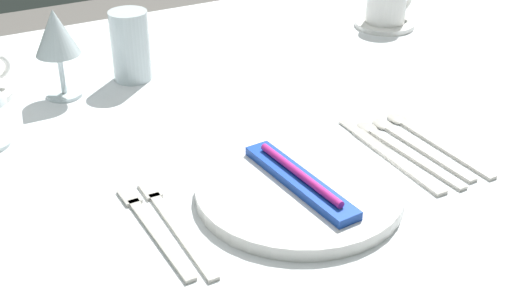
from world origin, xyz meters
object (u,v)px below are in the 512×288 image
object	(u,v)px
fork_outer	(173,222)
spoon_dessert	(408,140)
coffee_cup_left	(387,5)
dinner_knife	(390,156)
dinner_plate	(299,191)
wine_glass_centre	(56,36)
toothbrush_package	(300,180)
spoon_tea	(425,136)
drink_tumbler	(131,50)
spoon_soup	(395,145)
fork_inner	(151,226)

from	to	relation	value
fork_outer	spoon_dessert	size ratio (longest dim) A/B	1.05
spoon_dessert	coffee_cup_left	world-z (taller)	coffee_cup_left
dinner_knife	spoon_dessert	size ratio (longest dim) A/B	1.11
dinner_plate	wine_glass_centre	size ratio (longest dim) A/B	1.79
dinner_plate	toothbrush_package	bearing A→B (deg)	180.00
fork_outer	dinner_plate	bearing A→B (deg)	-7.38
dinner_plate	spoon_tea	size ratio (longest dim) A/B	1.23
drink_tumbler	toothbrush_package	bearing A→B (deg)	-82.27
spoon_soup	spoon_dessert	xyz separation A→B (m)	(0.03, 0.00, 0.00)
wine_glass_centre	fork_inner	bearing A→B (deg)	-90.79
toothbrush_package	spoon_dessert	world-z (taller)	toothbrush_package
dinner_plate	coffee_cup_left	size ratio (longest dim) A/B	2.52
dinner_knife	coffee_cup_left	bearing A→B (deg)	53.15
wine_glass_centre	drink_tumbler	distance (m)	0.14
fork_outer	coffee_cup_left	bearing A→B (deg)	33.67
spoon_soup	wine_glass_centre	bearing A→B (deg)	133.32
fork_inner	coffee_cup_left	world-z (taller)	coffee_cup_left
dinner_plate	toothbrush_package	size ratio (longest dim) A/B	1.29
drink_tumbler	wine_glass_centre	bearing A→B (deg)	-174.42
fork_outer	dinner_knife	world-z (taller)	same
spoon_soup	spoon_tea	bearing A→B (deg)	0.17
fork_inner	spoon_soup	world-z (taller)	spoon_soup
toothbrush_package	spoon_dessert	xyz separation A→B (m)	(0.22, 0.05, -0.02)
toothbrush_package	fork_inner	bearing A→B (deg)	172.14
dinner_plate	fork_outer	bearing A→B (deg)	172.62
coffee_cup_left	drink_tumbler	size ratio (longest dim) A/B	0.87
dinner_knife	spoon_soup	world-z (taller)	spoon_soup
dinner_knife	wine_glass_centre	distance (m)	0.57
spoon_dessert	drink_tumbler	distance (m)	0.51
dinner_plate	fork_outer	size ratio (longest dim) A/B	1.22
spoon_tea	toothbrush_package	bearing A→B (deg)	-169.76
spoon_soup	spoon_dessert	world-z (taller)	same
dinner_plate	fork_outer	distance (m)	0.17
toothbrush_package	drink_tumbler	world-z (taller)	drink_tumbler
fork_inner	spoon_dessert	distance (m)	0.42
fork_inner	dinner_knife	world-z (taller)	same
dinner_knife	coffee_cup_left	size ratio (longest dim) A/B	2.18
spoon_soup	dinner_plate	bearing A→B (deg)	-166.84
fork_outer	drink_tumbler	xyz separation A→B (m)	(0.11, 0.44, 0.05)
fork_outer	spoon_tea	size ratio (longest dim) A/B	1.00
spoon_dessert	spoon_tea	bearing A→B (deg)	-3.10
fork_outer	drink_tumbler	distance (m)	0.46
spoon_dessert	wine_glass_centre	world-z (taller)	wine_glass_centre
spoon_soup	toothbrush_package	bearing A→B (deg)	-166.84
fork_inner	dinner_plate	bearing A→B (deg)	-7.86
toothbrush_package	spoon_dessert	size ratio (longest dim) A/B	0.99
dinner_plate	drink_tumbler	size ratio (longest dim) A/B	2.19
spoon_tea	wine_glass_centre	size ratio (longest dim) A/B	1.46
coffee_cup_left	spoon_tea	bearing A→B (deg)	-120.66
spoon_soup	coffee_cup_left	xyz separation A→B (m)	(0.31, 0.43, 0.04)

